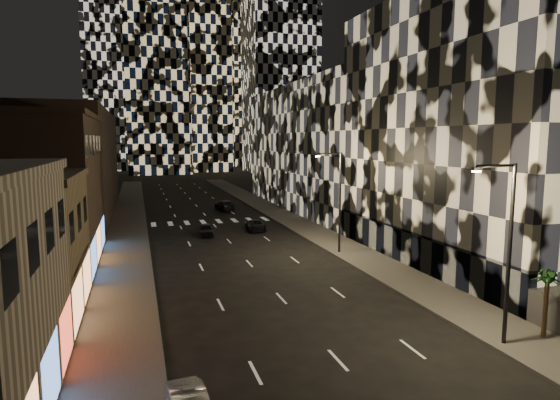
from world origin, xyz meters
TOP-DOWN VIEW (x-y plane):
  - sidewalk_left at (-10.00, 50.00)m, footprint 4.00×120.00m
  - sidewalk_right at (10.00, 50.00)m, footprint 4.00×120.00m
  - curb_left at (-7.90, 50.00)m, footprint 0.20×120.00m
  - curb_right at (7.90, 50.00)m, footprint 0.20×120.00m
  - retail_brown at (-17.00, 33.50)m, footprint 10.00×15.00m
  - retail_filler_left at (-17.00, 60.00)m, footprint 10.00×40.00m
  - midrise_right at (20.00, 24.50)m, footprint 16.00×25.00m
  - midrise_base at (12.30, 24.50)m, footprint 0.60×25.00m
  - midrise_filler_right at (20.00, 57.00)m, footprint 16.00×40.00m
  - tower_right_mid at (35.00, 135.00)m, footprint 20.00×20.00m
  - tower_center_low at (-2.00, 140.00)m, footprint 18.00×18.00m
  - streetlight_near at (8.35, 10.00)m, footprint 2.55×0.25m
  - streetlight_far at (8.35, 30.00)m, footprint 2.55×0.25m
  - car_dark_midlane at (-1.81, 41.59)m, footprint 1.84×3.84m
  - car_dark_oncoming at (3.37, 58.86)m, footprint 2.53×5.23m
  - car_dark_rightlane at (4.00, 42.68)m, footprint 2.35×4.37m
  - palm_tree at (11.08, 9.96)m, footprint 1.81×1.78m

SIDE VIEW (x-z plane):
  - sidewalk_left at x=-10.00m, z-range 0.00..0.15m
  - sidewalk_right at x=10.00m, z-range 0.00..0.15m
  - curb_left at x=-7.90m, z-range 0.00..0.15m
  - curb_right at x=7.90m, z-range 0.00..0.15m
  - car_dark_rightlane at x=4.00m, z-range 0.00..1.17m
  - car_dark_midlane at x=-1.81m, z-range 0.00..1.27m
  - car_dark_oncoming at x=3.37m, z-range 0.00..1.47m
  - midrise_base at x=12.30m, z-range 0.00..3.00m
  - palm_tree at x=11.08m, z-range 1.30..4.84m
  - streetlight_near at x=8.35m, z-range 0.85..9.85m
  - streetlight_far at x=8.35m, z-range 0.85..9.85m
  - retail_brown at x=-17.00m, z-range 0.00..12.00m
  - retail_filler_left at x=-17.00m, z-range 0.00..14.00m
  - midrise_filler_right at x=20.00m, z-range 0.00..18.00m
  - midrise_right at x=20.00m, z-range 0.00..22.00m
  - tower_center_low at x=-2.00m, z-range 0.00..95.00m
  - tower_right_mid at x=35.00m, z-range 0.00..100.00m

